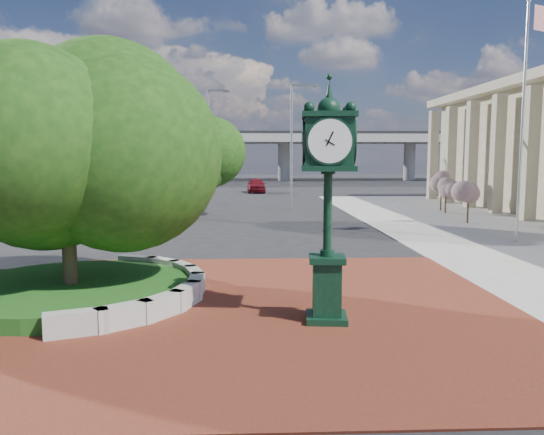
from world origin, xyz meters
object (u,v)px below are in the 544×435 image
Objects in this scene: parked_car at (256,185)px; street_lamp_near at (294,137)px; flagpole_a at (523,120)px; street_lamp_far at (211,133)px; post_clock at (328,191)px.

street_lamp_near is (2.44, -17.93, 4.30)m from parked_car.
parked_car is 0.52× the size of street_lamp_near.
parked_car is at bearing 108.05° from flagpole_a.
parked_car is 34.91m from flagpole_a.
flagpole_a is 0.98× the size of street_lamp_far.
street_lamp_near is (-8.29, 15.00, -0.11)m from flagpole_a.
parked_car is 7.05m from street_lamp_far.
parked_car is 18.60m from street_lamp_near.
street_lamp_near is at bearing -84.25° from parked_car.
flagpole_a is 35.21m from street_lamp_far.
flagpole_a is at bearing -61.07° from street_lamp_near.
flagpole_a is at bearing -64.32° from street_lamp_far.
parked_car is at bearing 91.31° from post_clock.
street_lamp_far reaches higher than parked_car.
street_lamp_far is at bearing 97.42° from post_clock.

